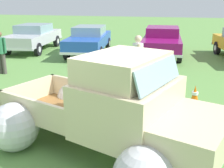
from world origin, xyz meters
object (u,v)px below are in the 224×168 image
at_px(vintage_pickup_truck, 116,116).
at_px(show_car_0, 33,36).
at_px(lane_cone_1, 195,97).
at_px(show_car_1, 89,39).
at_px(spectator_0, 1,50).
at_px(spectator_1, 138,58).
at_px(show_car_2, 162,40).

relative_size(vintage_pickup_truck, show_car_0, 1.06).
bearing_deg(lane_cone_1, show_car_1, 128.09).
xyz_separation_m(vintage_pickup_truck, spectator_0, (-5.58, 4.56, 0.17)).
xyz_separation_m(show_car_1, spectator_1, (3.35, -5.12, 0.20)).
height_order(show_car_2, spectator_0, spectator_0).
relative_size(show_car_0, spectator_1, 2.75).
xyz_separation_m(vintage_pickup_truck, lane_cone_1, (1.53, 2.68, -0.45)).
height_order(show_car_1, lane_cone_1, show_car_1).
height_order(show_car_2, lane_cone_1, show_car_2).
bearing_deg(show_car_0, show_car_1, 79.82).
distance_m(spectator_1, lane_cone_1, 2.35).
relative_size(show_car_1, spectator_0, 2.97).
relative_size(vintage_pickup_truck, spectator_1, 2.92).
relative_size(show_car_2, lane_cone_1, 7.57).
bearing_deg(spectator_1, show_car_0, 127.24).
bearing_deg(spectator_1, spectator_0, 160.71).
distance_m(vintage_pickup_truck, show_car_2, 9.68).
relative_size(show_car_2, spectator_1, 2.79).
bearing_deg(lane_cone_1, spectator_1, 141.52).
bearing_deg(show_car_2, lane_cone_1, 8.24).
bearing_deg(vintage_pickup_truck, show_car_2, 108.77).
xyz_separation_m(show_car_1, show_car_2, (3.73, 0.48, 0.00)).
relative_size(show_car_0, show_car_1, 0.97).
height_order(show_car_1, spectator_1, spectator_1).
height_order(vintage_pickup_truck, spectator_1, vintage_pickup_truck).
bearing_deg(vintage_pickup_truck, show_car_1, 130.94).
height_order(show_car_1, show_car_2, same).
bearing_deg(spectator_1, show_car_1, 109.11).
height_order(vintage_pickup_truck, show_car_1, vintage_pickup_truck).
xyz_separation_m(show_car_0, lane_cone_1, (8.46, -6.77, -0.47)).
xyz_separation_m(vintage_pickup_truck, show_car_1, (-3.58, 9.20, 0.03)).
bearing_deg(spectator_0, show_car_0, -158.45).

